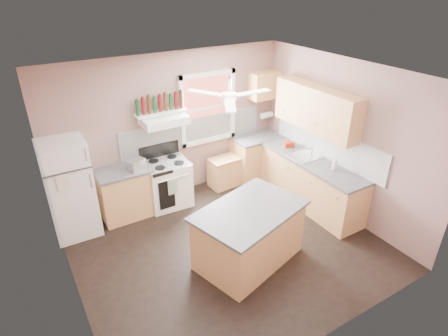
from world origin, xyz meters
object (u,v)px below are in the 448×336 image
refrigerator (70,189)px  stove (168,183)px  toaster (137,165)px  island (249,236)px  cart (224,172)px

refrigerator → stove: size_ratio=1.90×
toaster → island: size_ratio=0.19×
cart → island: 2.26m
toaster → stove: bearing=-14.9°
refrigerator → island: 2.93m
toaster → cart: bearing=-18.2°
toaster → cart: toaster is taller
island → refrigerator: bearing=119.1°
stove → island: (0.39, -2.05, 0.00)m
refrigerator → cart: refrigerator is taller
toaster → cart: size_ratio=0.47×
stove → toaster: bearing=-169.6°
toaster → island: 2.27m
island → stove: bearing=85.0°
stove → cart: 1.24m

